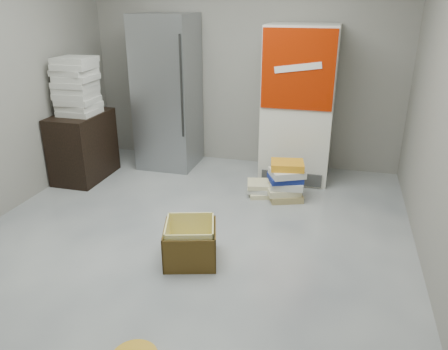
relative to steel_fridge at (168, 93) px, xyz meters
name	(u,v)px	position (x,y,z in m)	size (l,w,h in m)	color
ground	(177,256)	(0.90, -2.13, -0.95)	(5.00, 5.00, 0.00)	#B8B8B4
room_shell	(167,38)	(0.90, -2.13, 0.85)	(4.04, 5.04, 2.82)	gray
steel_fridge	(168,93)	(0.00, 0.00, 0.00)	(0.70, 0.72, 1.90)	#9A9CA1
coke_cooler	(299,104)	(1.65, -0.01, -0.05)	(0.80, 0.73, 1.80)	silver
wood_shelf	(83,146)	(-0.83, -0.73, -0.55)	(0.50, 0.80, 0.80)	black
supply_box_stack	(76,86)	(-0.82, -0.73, 0.17)	(0.44, 0.44, 0.65)	beige
phonebook_stack_main	(286,181)	(1.63, -0.73, -0.73)	(0.46, 0.40, 0.43)	tan
phonebook_stack_side	(263,189)	(1.38, -0.68, -0.87)	(0.42, 0.36, 0.15)	beige
cardboard_box	(190,245)	(1.03, -2.15, -0.81)	(0.53, 0.53, 0.35)	yellow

